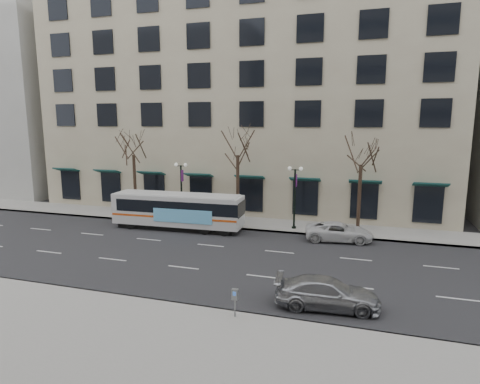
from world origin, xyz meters
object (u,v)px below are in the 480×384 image
at_px(lamp_post_right, 295,195).
at_px(city_bus, 179,210).
at_px(silver_car, 327,293).
at_px(white_pickup, 339,232).
at_px(pay_station, 235,297).
at_px(lamp_post_left, 181,189).
at_px(tree_far_left, 133,144).
at_px(tree_far_mid, 238,144).
at_px(tree_far_right, 362,152).

relative_size(lamp_post_right, city_bus, 0.48).
relative_size(lamp_post_right, silver_car, 1.06).
bearing_deg(lamp_post_right, white_pickup, -28.48).
height_order(lamp_post_right, pay_station, lamp_post_right).
distance_m(lamp_post_left, silver_car, 19.31).
relative_size(city_bus, pay_station, 8.38).
height_order(city_bus, white_pickup, city_bus).
bearing_deg(silver_car, white_pickup, -5.45).
relative_size(lamp_post_left, silver_car, 1.06).
relative_size(silver_car, white_pickup, 1.01).
distance_m(lamp_post_right, pay_station, 15.90).
height_order(tree_far_left, silver_car, tree_far_left).
bearing_deg(silver_car, city_bus, 43.94).
distance_m(lamp_post_left, city_bus, 2.90).
xyz_separation_m(city_bus, white_pickup, (12.84, 0.43, -0.92)).
xyz_separation_m(tree_far_left, pay_station, (14.98, -16.39, -5.60)).
distance_m(white_pickup, pay_station, 14.29).
distance_m(lamp_post_right, white_pickup, 4.76).
relative_size(tree_far_mid, silver_car, 1.73).
bearing_deg(city_bus, silver_car, -42.28).
bearing_deg(white_pickup, tree_far_mid, 66.74).
relative_size(tree_far_right, silver_car, 1.63).
bearing_deg(pay_station, tree_far_right, 74.29).
height_order(tree_far_right, white_pickup, tree_far_right).
height_order(tree_far_right, silver_car, tree_far_right).
height_order(tree_far_left, white_pickup, tree_far_left).
distance_m(tree_far_left, white_pickup, 19.81).
xyz_separation_m(tree_far_mid, lamp_post_left, (-4.99, -0.60, -3.96)).
bearing_deg(pay_station, city_bus, 125.66).
bearing_deg(city_bus, tree_far_left, 150.40).
relative_size(tree_far_right, lamp_post_right, 1.55).
distance_m(tree_far_mid, pay_station, 18.09).
relative_size(tree_far_right, lamp_post_left, 1.55).
bearing_deg(lamp_post_right, city_bus, -165.12).
relative_size(tree_far_left, tree_far_right, 1.03).
xyz_separation_m(tree_far_mid, tree_far_right, (10.00, -0.00, -0.48)).
height_order(tree_far_mid, lamp_post_right, tree_far_mid).
distance_m(tree_far_left, pay_station, 22.90).
bearing_deg(tree_far_mid, lamp_post_right, -6.83).
bearing_deg(lamp_post_right, tree_far_left, 177.71).
xyz_separation_m(tree_far_left, city_bus, (5.85, -3.03, -5.09)).
bearing_deg(tree_far_mid, tree_far_left, -180.00).
bearing_deg(city_bus, white_pickup, -0.26).
distance_m(tree_far_right, lamp_post_left, 15.40).
relative_size(tree_far_mid, lamp_post_right, 1.64).
relative_size(tree_far_left, city_bus, 0.76).
bearing_deg(city_bus, tree_far_right, 9.91).
relative_size(tree_far_mid, tree_far_right, 1.06).
xyz_separation_m(lamp_post_right, white_pickup, (3.69, -2.00, -2.26)).
bearing_deg(city_bus, pay_station, -57.84).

